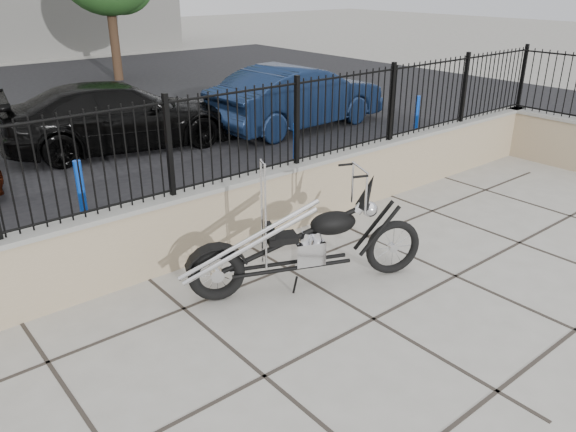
% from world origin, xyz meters
% --- Properties ---
extents(ground_plane, '(90.00, 90.00, 0.00)m').
position_xyz_m(ground_plane, '(0.00, 0.00, 0.00)').
color(ground_plane, '#99968E').
rests_on(ground_plane, ground).
extents(parking_lot, '(30.00, 30.00, 0.00)m').
position_xyz_m(parking_lot, '(0.00, 12.50, 0.00)').
color(parking_lot, black).
rests_on(parking_lot, ground).
extents(retaining_wall, '(14.00, 0.36, 0.96)m').
position_xyz_m(retaining_wall, '(0.00, 2.50, 0.48)').
color(retaining_wall, gray).
rests_on(retaining_wall, ground_plane).
extents(wall_return, '(0.36, 2.50, 0.96)m').
position_xyz_m(wall_return, '(6.85, 1.30, 0.48)').
color(wall_return, gray).
rests_on(wall_return, ground_plane).
extents(iron_fence, '(14.00, 0.08, 1.20)m').
position_xyz_m(iron_fence, '(0.00, 2.50, 1.56)').
color(iron_fence, black).
rests_on(iron_fence, retaining_wall).
extents(chopper_motorcycle, '(2.72, 1.51, 1.65)m').
position_xyz_m(chopper_motorcycle, '(-0.13, 1.02, 0.82)').
color(chopper_motorcycle, black).
rests_on(chopper_motorcycle, ground_plane).
extents(car_black, '(5.12, 2.81, 1.41)m').
position_xyz_m(car_black, '(0.72, 8.00, 0.70)').
color(car_black, black).
rests_on(car_black, parking_lot).
extents(car_blue, '(4.66, 1.81, 1.51)m').
position_xyz_m(car_blue, '(4.82, 6.96, 0.76)').
color(car_blue, '#0F1D3A').
rests_on(car_blue, parking_lot).
extents(bollard_a, '(0.15, 0.15, 0.97)m').
position_xyz_m(bollard_a, '(-1.43, 4.60, 0.49)').
color(bollard_a, blue).
rests_on(bollard_a, ground_plane).
extents(bollard_b, '(0.12, 0.12, 0.92)m').
position_xyz_m(bollard_b, '(2.63, 4.44, 0.46)').
color(bollard_b, '#0D1ECB').
rests_on(bollard_b, ground_plane).
extents(bollard_c, '(0.11, 0.11, 0.88)m').
position_xyz_m(bollard_c, '(6.65, 4.78, 0.44)').
color(bollard_c, '#0D37C4').
rests_on(bollard_c, ground_plane).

